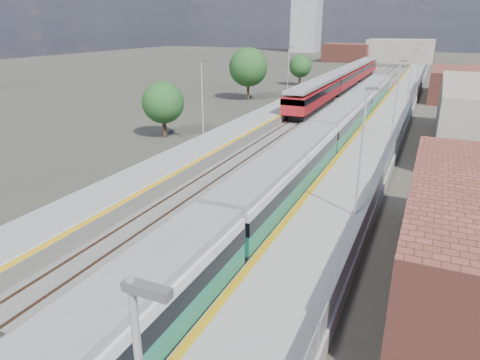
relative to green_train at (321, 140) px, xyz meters
The scene contains 11 objects.
ground 16.30m from the green_train, 95.33° to the left, with size 320.00×320.00×0.00m, color #47443A.
ballast_bed 19.08m from the green_train, 101.41° to the left, with size 10.50×155.00×0.06m, color #565451.
tracks 20.60m from the green_train, 98.84° to the left, with size 8.96×160.00×0.17m.
platform_right 19.02m from the green_train, 78.49° to the left, with size 4.70×155.00×8.52m.
platform_left 21.42m from the green_train, 119.60° to the left, with size 4.30×155.00×8.52m.
buildings 106.84m from the green_train, 100.62° to the left, with size 72.00×185.50×40.00m.
green_train is the anchor object (origin of this frame).
red_train 45.43m from the green_train, 98.86° to the left, with size 3.08×62.33×3.88m.
tree_a 17.93m from the green_train, behind, with size 4.47×4.47×6.05m.
tree_b 34.24m from the green_train, 123.95° to the left, with size 6.09×6.09×8.25m.
tree_c 51.45m from the green_train, 108.79° to the left, with size 4.39×4.39×5.96m.
Camera 1 is at (9.87, -1.78, 11.64)m, focal length 32.00 mm.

